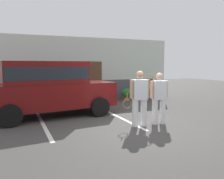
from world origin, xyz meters
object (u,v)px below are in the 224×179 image
at_px(parked_suv, 48,86).
at_px(potted_plant_by_porch, 126,94).
at_px(tennis_player_man, 139,98).
at_px(potted_plant_secondary, 145,92).
at_px(tennis_player_woman, 159,97).

xyz_separation_m(parked_suv, potted_plant_by_porch, (4.42, 2.39, -0.78)).
relative_size(tennis_player_man, potted_plant_by_porch, 2.61).
distance_m(tennis_player_man, potted_plant_secondary, 5.58).
bearing_deg(potted_plant_by_porch, potted_plant_secondary, -14.72).
bearing_deg(potted_plant_secondary, potted_plant_by_porch, 165.28).
bearing_deg(potted_plant_by_porch, tennis_player_man, -112.02).
bearing_deg(potted_plant_by_porch, tennis_player_woman, -104.52).
bearing_deg(tennis_player_woman, parked_suv, -30.93).
xyz_separation_m(potted_plant_by_porch, potted_plant_secondary, (0.99, -0.26, 0.11)).
xyz_separation_m(parked_suv, potted_plant_secondary, (5.41, 2.13, -0.67)).
bearing_deg(potted_plant_secondary, parked_suv, -158.54).
xyz_separation_m(tennis_player_woman, potted_plant_by_porch, (1.28, 4.95, -0.51)).
bearing_deg(parked_suv, tennis_player_woman, -46.01).
relative_size(parked_suv, potted_plant_secondary, 5.59).
relative_size(parked_suv, potted_plant_by_porch, 7.21).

